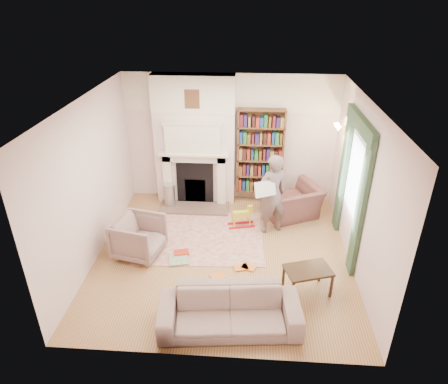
# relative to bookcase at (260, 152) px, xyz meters

# --- Properties ---
(floor) EXTENTS (4.50, 4.50, 0.00)m
(floor) POSITION_rel_bookcase_xyz_m (-0.65, -2.12, -1.18)
(floor) COLOR brown
(floor) RESTS_ON ground
(ceiling) EXTENTS (4.50, 4.50, 0.00)m
(ceiling) POSITION_rel_bookcase_xyz_m (-0.65, -2.12, 1.62)
(ceiling) COLOR white
(ceiling) RESTS_ON wall_back
(wall_back) EXTENTS (4.50, 0.00, 4.50)m
(wall_back) POSITION_rel_bookcase_xyz_m (-0.65, 0.13, 0.22)
(wall_back) COLOR white
(wall_back) RESTS_ON floor
(wall_front) EXTENTS (4.50, 0.00, 4.50)m
(wall_front) POSITION_rel_bookcase_xyz_m (-0.65, -4.37, 0.22)
(wall_front) COLOR white
(wall_front) RESTS_ON floor
(wall_left) EXTENTS (0.00, 4.50, 4.50)m
(wall_left) POSITION_rel_bookcase_xyz_m (-2.90, -2.12, 0.22)
(wall_left) COLOR white
(wall_left) RESTS_ON floor
(wall_right) EXTENTS (0.00, 4.50, 4.50)m
(wall_right) POSITION_rel_bookcase_xyz_m (1.60, -2.12, 0.22)
(wall_right) COLOR white
(wall_right) RESTS_ON floor
(fireplace) EXTENTS (1.70, 0.58, 2.80)m
(fireplace) POSITION_rel_bookcase_xyz_m (-1.40, -0.07, 0.21)
(fireplace) COLOR white
(fireplace) RESTS_ON floor
(bookcase) EXTENTS (1.00, 0.24, 1.85)m
(bookcase) POSITION_rel_bookcase_xyz_m (0.00, 0.00, 0.00)
(bookcase) COLOR brown
(bookcase) RESTS_ON floor
(window) EXTENTS (0.02, 0.90, 1.30)m
(window) POSITION_rel_bookcase_xyz_m (1.58, -1.72, 0.27)
(window) COLOR silver
(window) RESTS_ON wall_right
(curtain_left) EXTENTS (0.07, 0.32, 2.40)m
(curtain_left) POSITION_rel_bookcase_xyz_m (1.55, -2.42, 0.02)
(curtain_left) COLOR #29402B
(curtain_left) RESTS_ON floor
(curtain_right) EXTENTS (0.07, 0.32, 2.40)m
(curtain_right) POSITION_rel_bookcase_xyz_m (1.55, -1.02, 0.02)
(curtain_right) COLOR #29402B
(curtain_right) RESTS_ON floor
(pelmet) EXTENTS (0.09, 1.70, 0.24)m
(pelmet) POSITION_rel_bookcase_xyz_m (1.54, -1.72, 1.20)
(pelmet) COLOR #29402B
(pelmet) RESTS_ON wall_right
(wall_sconce) EXTENTS (0.20, 0.24, 0.24)m
(wall_sconce) POSITION_rel_bookcase_xyz_m (1.38, -0.62, 0.72)
(wall_sconce) COLOR gold
(wall_sconce) RESTS_ON wall_right
(rug) EXTENTS (2.46, 1.94, 0.01)m
(rug) POSITION_rel_bookcase_xyz_m (-1.12, -1.60, -1.17)
(rug) COLOR beige
(rug) RESTS_ON floor
(armchair_reading) EXTENTS (1.35, 1.28, 0.69)m
(armchair_reading) POSITION_rel_bookcase_xyz_m (0.68, -0.66, -0.83)
(armchair_reading) COLOR #4F2C2A
(armchair_reading) RESTS_ON floor
(armchair_left) EXTENTS (0.95, 0.94, 0.73)m
(armchair_left) POSITION_rel_bookcase_xyz_m (-2.15, -2.21, -0.81)
(armchair_left) COLOR gray
(armchair_left) RESTS_ON floor
(sofa) EXTENTS (2.05, 0.97, 0.58)m
(sofa) POSITION_rel_bookcase_xyz_m (-0.43, -3.83, -0.88)
(sofa) COLOR #A49B87
(sofa) RESTS_ON floor
(man_reading) EXTENTS (0.70, 0.61, 1.62)m
(man_reading) POSITION_rel_bookcase_xyz_m (0.23, -1.26, -0.36)
(man_reading) COLOR #614F4D
(man_reading) RESTS_ON floor
(newspaper) EXTENTS (0.43, 0.29, 0.28)m
(newspaper) POSITION_rel_bookcase_xyz_m (0.08, -1.46, -0.15)
(newspaper) COLOR silver
(newspaper) RESTS_ON man_reading
(coffee_table) EXTENTS (0.80, 0.64, 0.45)m
(coffee_table) POSITION_rel_bookcase_xyz_m (0.74, -3.02, -0.95)
(coffee_table) COLOR #352312
(coffee_table) RESTS_ON floor
(paraffin_heater) EXTENTS (0.31, 0.31, 0.55)m
(paraffin_heater) POSITION_rel_bookcase_xyz_m (-1.94, -0.45, -0.90)
(paraffin_heater) COLOR #AAACB2
(paraffin_heater) RESTS_ON floor
(rocking_horse) EXTENTS (0.57, 0.33, 0.47)m
(rocking_horse) POSITION_rel_bookcase_xyz_m (-0.35, -1.15, -0.94)
(rocking_horse) COLOR gold
(rocking_horse) RESTS_ON rug
(board_game) EXTENTS (0.41, 0.41, 0.03)m
(board_game) POSITION_rel_bookcase_xyz_m (-1.42, -2.36, -1.15)
(board_game) COLOR #DFE952
(board_game) RESTS_ON rug
(game_box_lid) EXTENTS (0.30, 0.24, 0.04)m
(game_box_lid) POSITION_rel_bookcase_xyz_m (-1.40, -2.18, -1.14)
(game_box_lid) COLOR red
(game_box_lid) RESTS_ON rug
(comic_annuals) EXTENTS (0.81, 0.56, 0.02)m
(comic_annuals) POSITION_rel_bookcase_xyz_m (-0.39, -2.58, -1.16)
(comic_annuals) COLOR red
(comic_annuals) RESTS_ON rug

